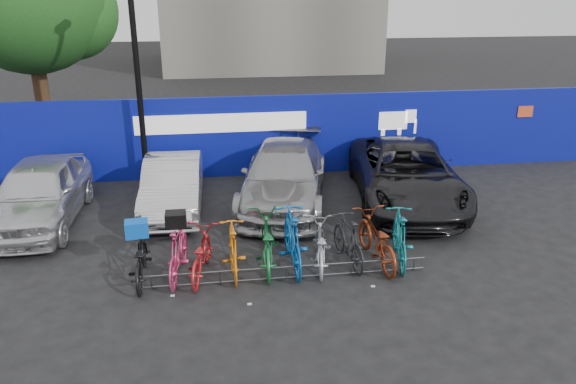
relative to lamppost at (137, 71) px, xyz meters
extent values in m
plane|color=black|center=(3.20, -5.40, -3.27)|extent=(100.00, 100.00, 0.00)
cube|color=#0A148E|center=(3.20, 0.60, -2.07)|extent=(22.00, 0.15, 2.40)
cube|color=white|center=(2.20, 0.50, -1.62)|extent=(5.00, 0.02, 0.55)
cube|color=white|center=(7.40, 0.50, -1.72)|extent=(1.20, 0.02, 0.90)
cube|color=#E04F27|center=(11.70, 0.50, -1.57)|extent=(0.50, 0.02, 0.35)
cylinder|color=#382314|center=(-3.80, 4.60, -1.27)|extent=(0.50, 0.50, 4.00)
sphere|color=#1C551A|center=(-2.60, 4.90, 1.33)|extent=(3.20, 3.20, 3.20)
cylinder|color=black|center=(0.00, 0.00, -0.27)|extent=(0.16, 0.16, 6.00)
cylinder|color=#595B60|center=(3.20, -6.00, -2.99)|extent=(5.60, 0.03, 0.03)
cylinder|color=#595B60|center=(3.20, -6.00, -3.22)|extent=(5.60, 0.03, 0.03)
cylinder|color=#595B60|center=(0.60, -6.00, -3.13)|extent=(0.03, 0.03, 0.28)
cylinder|color=#595B60|center=(1.90, -6.00, -3.13)|extent=(0.03, 0.03, 0.28)
cylinder|color=#595B60|center=(3.20, -6.00, -3.13)|extent=(0.03, 0.03, 0.28)
cylinder|color=#595B60|center=(4.50, -6.00, -3.13)|extent=(0.03, 0.03, 0.28)
cylinder|color=#595B60|center=(5.80, -6.00, -3.13)|extent=(0.03, 0.03, 0.28)
imported|color=silver|center=(-2.27, -2.34, -2.50)|extent=(1.93, 4.58, 1.55)
imported|color=#B4B4BA|center=(0.85, -1.94, -2.61)|extent=(1.49, 4.07, 1.33)
imported|color=#99999E|center=(3.71, -1.85, -2.52)|extent=(3.20, 5.52, 1.50)
imported|color=black|center=(6.90, -2.26, -2.50)|extent=(3.39, 5.88, 1.54)
imported|color=black|center=(0.37, -5.60, -2.80)|extent=(0.68, 1.82, 0.95)
imported|color=#D43568|center=(1.11, -5.56, -2.73)|extent=(0.77, 1.86, 1.08)
imported|color=red|center=(1.54, -5.58, -2.80)|extent=(0.93, 1.87, 0.94)
imported|color=orange|center=(2.19, -5.57, -2.75)|extent=(0.50, 1.73, 1.04)
imported|color=#186C35|center=(2.87, -5.37, -2.73)|extent=(0.88, 2.13, 1.09)
imported|color=#0E55A6|center=(3.39, -5.47, -2.66)|extent=(0.59, 2.04, 1.22)
imported|color=#B6BBBF|center=(3.95, -5.52, -2.80)|extent=(0.91, 1.86, 0.94)
imported|color=#252528|center=(4.55, -5.47, -2.76)|extent=(0.68, 1.76, 1.03)
imported|color=maroon|center=(5.12, -5.54, -2.74)|extent=(0.87, 2.06, 1.05)
imported|color=#12747B|center=(5.60, -5.60, -2.71)|extent=(0.90, 1.95, 1.13)
cube|color=blue|center=(0.37, -5.60, -2.17)|extent=(0.46, 0.37, 0.31)
cube|color=black|center=(1.11, -5.56, -2.04)|extent=(0.39, 0.35, 0.29)
camera|label=1|loc=(1.83, -15.64, 2.18)|focal=35.00mm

